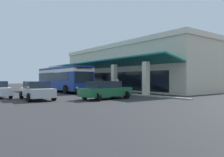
% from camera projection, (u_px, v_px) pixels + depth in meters
% --- Properties ---
extents(ground, '(120.00, 120.00, 0.00)m').
position_uv_depth(ground, '(118.00, 91.00, 30.70)').
color(ground, '#2D2D30').
extents(curb_strip, '(31.37, 0.50, 0.12)m').
position_uv_depth(curb_strip, '(90.00, 91.00, 29.54)').
color(curb_strip, '#9E998E').
rests_on(curb_strip, ground).
extents(plaza_building, '(26.44, 16.42, 6.73)m').
position_uv_depth(plaza_building, '(140.00, 69.00, 35.27)').
color(plaza_building, beige).
rests_on(plaza_building, ground).
extents(transit_bus, '(11.23, 2.90, 3.34)m').
position_uv_depth(transit_bus, '(63.00, 77.00, 27.44)').
color(transit_bus, navy).
rests_on(transit_bus, ground).
extents(parked_sedan_green, '(2.70, 4.54, 1.47)m').
position_uv_depth(parked_sedan_green, '(105.00, 90.00, 17.62)').
color(parked_sedan_green, '#195933').
rests_on(parked_sedan_green, ground).
extents(parked_sedan_silver, '(4.51, 2.21, 1.47)m').
position_uv_depth(parked_sedan_silver, '(37.00, 90.00, 17.18)').
color(parked_sedan_silver, '#B2B5BA').
rests_on(parked_sedan_silver, ground).
extents(pedestrian, '(0.44, 0.62, 1.62)m').
position_uv_depth(pedestrian, '(118.00, 87.00, 19.98)').
color(pedestrian, navy).
rests_on(pedestrian, ground).
extents(potted_palm, '(1.62, 1.80, 2.39)m').
position_uv_depth(potted_palm, '(78.00, 85.00, 35.99)').
color(potted_palm, brown).
rests_on(potted_palm, ground).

